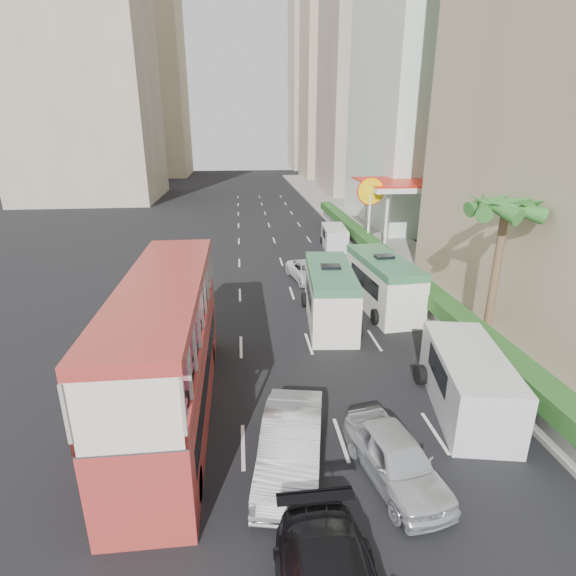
{
  "coord_description": "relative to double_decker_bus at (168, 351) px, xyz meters",
  "views": [
    {
      "loc": [
        -3.44,
        -13.92,
        9.6
      ],
      "look_at": [
        -1.5,
        4.0,
        3.2
      ],
      "focal_mm": 28.0,
      "sensor_mm": 36.0,
      "label": 1
    }
  ],
  "objects": [
    {
      "name": "tower_far_b",
      "position": [
        23.0,
        104.0,
        17.47
      ],
      "size": [
        14.0,
        14.0,
        40.0
      ],
      "primitive_type": "cube",
      "color": "#B0A18B",
      "rests_on": "ground"
    },
    {
      "name": "sidewalk",
      "position": [
        15.0,
        25.0,
        -2.44
      ],
      "size": [
        6.0,
        120.0,
        0.18
      ],
      "primitive_type": "cube",
      "color": "#99968C",
      "rests_on": "ground"
    },
    {
      "name": "tower_far_a",
      "position": [
        23.0,
        82.0,
        19.47
      ],
      "size": [
        14.0,
        14.0,
        44.0
      ],
      "primitive_type": "cube",
      "color": "tan",
      "rests_on": "ground"
    },
    {
      "name": "car_silver_lane_a",
      "position": [
        3.82,
        -3.09,
        -2.53
      ],
      "size": [
        2.65,
        5.2,
        1.63
      ],
      "primitive_type": "imported",
      "rotation": [
        0.0,
        0.0,
        -0.19
      ],
      "color": "silver",
      "rests_on": "ground"
    },
    {
      "name": "hedge",
      "position": [
        12.2,
        14.0,
        -1.0
      ],
      "size": [
        1.1,
        44.0,
        0.7
      ],
      "primitive_type": "cube",
      "color": "#2D6626",
      "rests_on": "kerb_wall"
    },
    {
      "name": "tower_left_b",
      "position": [
        -16.0,
        90.0,
        20.47
      ],
      "size": [
        16.0,
        16.0,
        46.0
      ],
      "primitive_type": "cube",
      "color": "tan",
      "rests_on": "ground"
    },
    {
      "name": "van_asset",
      "position": [
        7.0,
        14.35,
        -2.53
      ],
      "size": [
        2.89,
        4.82,
        1.25
      ],
      "primitive_type": "imported",
      "rotation": [
        0.0,
        0.0,
        0.19
      ],
      "color": "silver",
      "rests_on": "ground"
    },
    {
      "name": "tower_mid",
      "position": [
        24.0,
        58.0,
        22.47
      ],
      "size": [
        16.0,
        16.0,
        50.0
      ],
      "primitive_type": "cube",
      "color": "#B0A18B",
      "rests_on": "ground"
    },
    {
      "name": "ground_plane",
      "position": [
        6.0,
        0.0,
        -2.53
      ],
      "size": [
        200.0,
        200.0,
        0.0
      ],
      "primitive_type": "plane",
      "color": "black",
      "rests_on": "ground"
    },
    {
      "name": "minibus_far",
      "position": [
        10.36,
        9.08,
        -1.07
      ],
      "size": [
        2.68,
        6.74,
        2.92
      ],
      "primitive_type": "cube",
      "rotation": [
        0.0,
        0.0,
        0.07
      ],
      "color": "silver",
      "rests_on": "ground"
    },
    {
      "name": "double_decker_bus",
      "position": [
        0.0,
        0.0,
        0.0
      ],
      "size": [
        2.5,
        11.0,
        5.06
      ],
      "primitive_type": "cube",
      "color": "#AB322C",
      "rests_on": "ground"
    },
    {
      "name": "panel_van_far",
      "position": [
        10.5,
        22.78,
        -1.63
      ],
      "size": [
        2.13,
        4.61,
        1.79
      ],
      "primitive_type": "cube",
      "rotation": [
        0.0,
        0.0,
        -0.08
      ],
      "color": "silver",
      "rests_on": "ground"
    },
    {
      "name": "car_silver_lane_b",
      "position": [
        6.75,
        -3.86,
        -2.53
      ],
      "size": [
        2.49,
        4.53,
        1.46
      ],
      "primitive_type": "imported",
      "rotation": [
        0.0,
        0.0,
        0.19
      ],
      "color": "silver",
      "rests_on": "ground"
    },
    {
      "name": "palm_tree",
      "position": [
        13.8,
        4.0,
        0.85
      ],
      "size": [
        0.36,
        0.36,
        6.4
      ],
      "primitive_type": "cylinder",
      "color": "brown",
      "rests_on": "sidewalk"
    },
    {
      "name": "shell_station",
      "position": [
        16.0,
        23.0,
        0.22
      ],
      "size": [
        6.5,
        8.0,
        5.5
      ],
      "primitive_type": "cube",
      "color": "silver",
      "rests_on": "ground"
    },
    {
      "name": "kerb_wall",
      "position": [
        12.2,
        14.0,
        -1.85
      ],
      "size": [
        0.3,
        44.0,
        1.0
      ],
      "primitive_type": "cube",
      "color": "silver",
      "rests_on": "sidewalk"
    },
    {
      "name": "panel_van_near",
      "position": [
        10.45,
        -0.71,
        -1.43
      ],
      "size": [
        3.23,
        5.83,
        2.2
      ],
      "primitive_type": "cube",
      "rotation": [
        0.0,
        0.0,
        -0.2
      ],
      "color": "silver",
      "rests_on": "ground"
    },
    {
      "name": "minibus_near",
      "position": [
        7.06,
        7.53,
        -1.07
      ],
      "size": [
        2.78,
        6.76,
        2.92
      ],
      "primitive_type": "cube",
      "rotation": [
        0.0,
        0.0,
        -0.09
      ],
      "color": "silver",
      "rests_on": "ground"
    }
  ]
}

